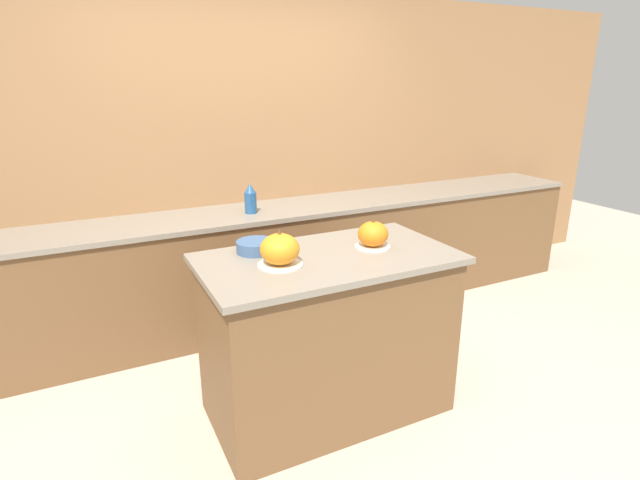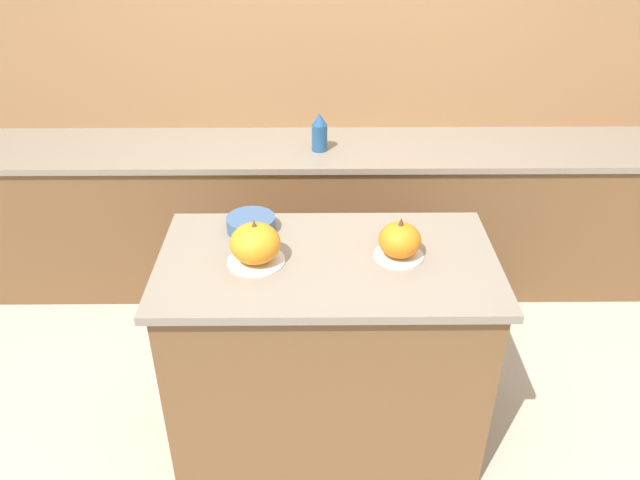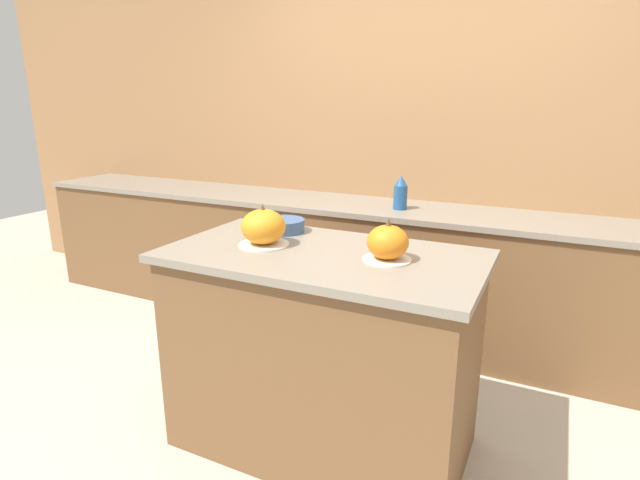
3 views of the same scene
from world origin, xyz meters
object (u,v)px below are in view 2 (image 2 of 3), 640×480
(pumpkin_cake_right, at_px, (400,241))
(mixing_bowl, at_px, (251,224))
(bottle_tall, at_px, (320,133))
(pumpkin_cake_left, at_px, (255,244))

(pumpkin_cake_right, distance_m, mixing_bowl, 0.65)
(bottle_tall, bearing_deg, pumpkin_cake_right, -75.22)
(pumpkin_cake_right, relative_size, mixing_bowl, 0.96)
(pumpkin_cake_left, xyz_separation_m, pumpkin_cake_right, (0.57, 0.03, -0.01))
(pumpkin_cake_right, bearing_deg, bottle_tall, 104.78)
(pumpkin_cake_left, height_order, pumpkin_cake_right, pumpkin_cake_left)
(bottle_tall, distance_m, mixing_bowl, 1.01)
(pumpkin_cake_left, relative_size, bottle_tall, 1.06)
(bottle_tall, xyz_separation_m, mixing_bowl, (-0.30, -0.96, -0.03))
(pumpkin_cake_left, relative_size, mixing_bowl, 1.10)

